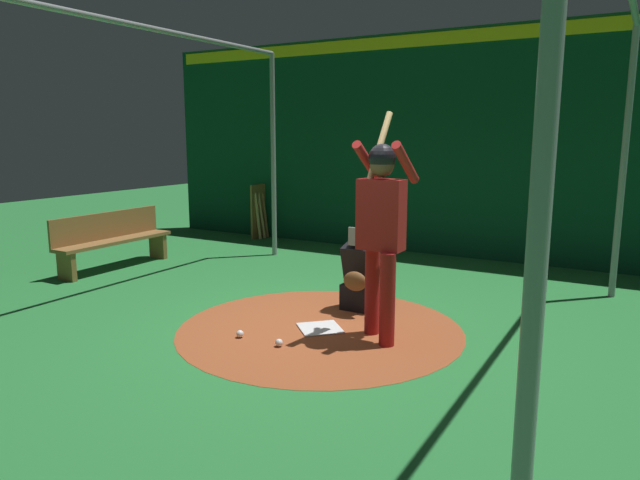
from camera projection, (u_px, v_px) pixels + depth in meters
ground_plane at (320, 329)px, 6.06m from camera, size 27.46×27.46×0.00m
dirt_circle at (320, 329)px, 6.06m from camera, size 2.98×2.98×0.01m
home_plate at (320, 328)px, 6.06m from camera, size 0.59×0.59×0.01m
batter at (381, 221)px, 5.56m from camera, size 0.68×0.49×2.24m
catcher at (361, 277)px, 6.68m from camera, size 0.58×0.40×0.99m
back_wall at (454, 144)px, 9.47m from camera, size 0.22×11.46×3.66m
cage_frame at (320, 104)px, 5.64m from camera, size 5.89×5.19×3.31m
bat_rack at (261, 212)px, 11.32m from camera, size 0.58×0.21×1.05m
bench at (112, 239)px, 8.74m from camera, size 1.96×0.36×0.85m
baseball_0 at (240, 334)px, 5.79m from camera, size 0.07×0.07×0.07m
baseball_1 at (279, 343)px, 5.55m from camera, size 0.07×0.07×0.07m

